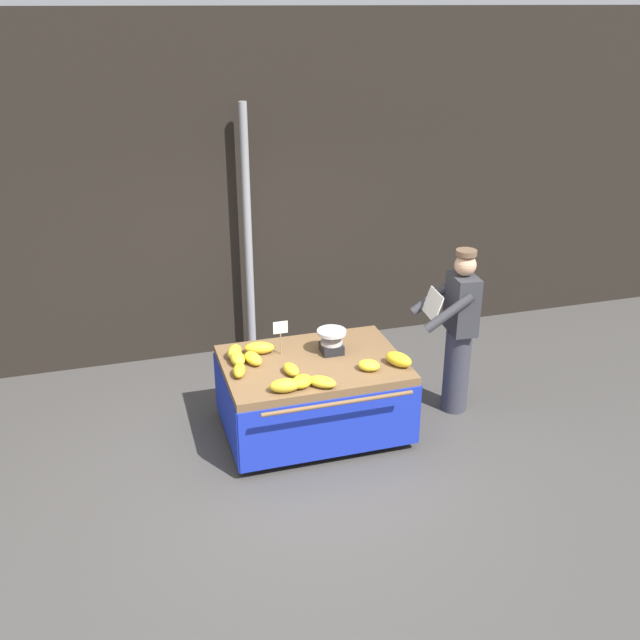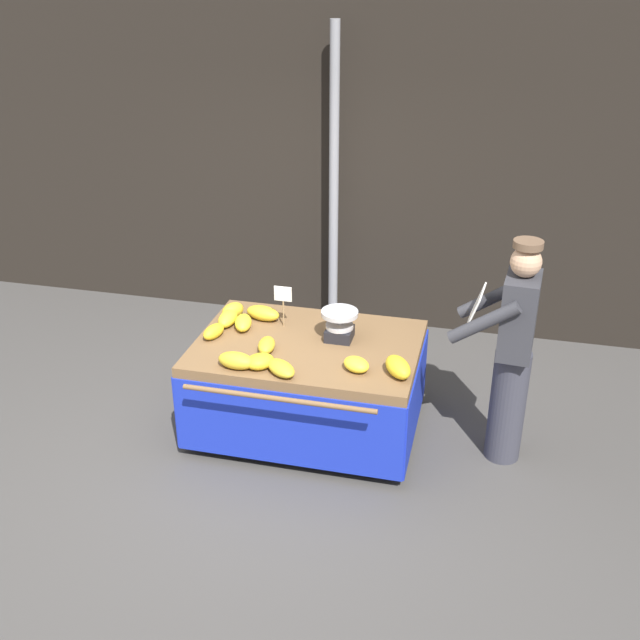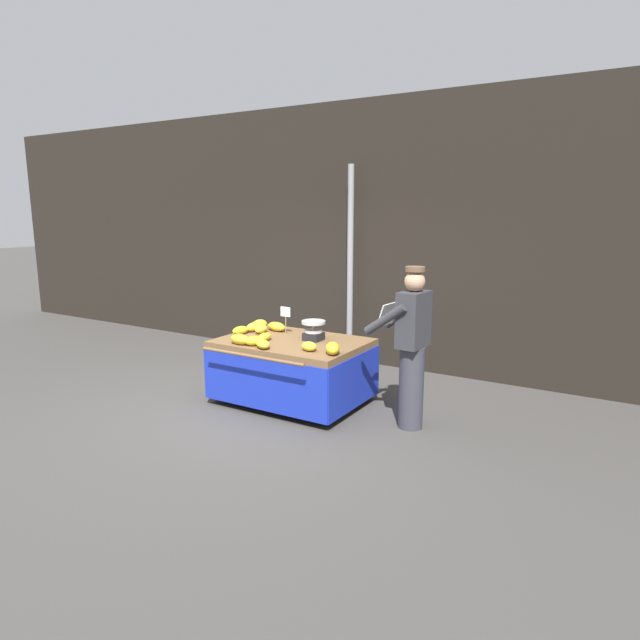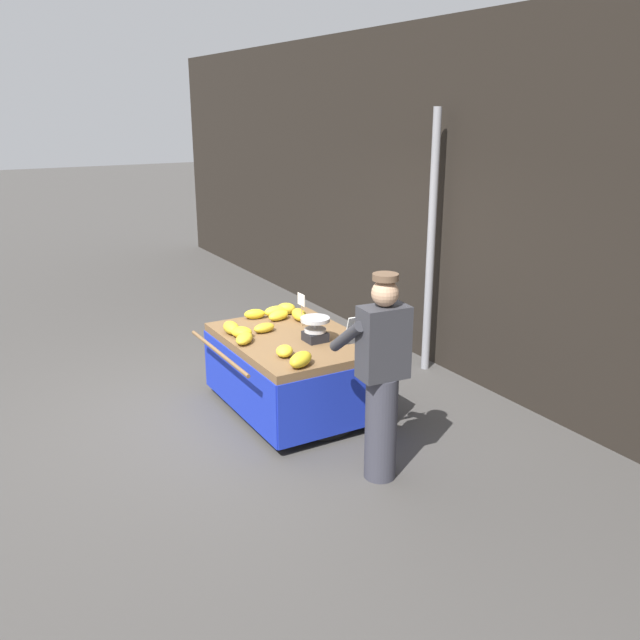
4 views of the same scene
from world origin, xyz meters
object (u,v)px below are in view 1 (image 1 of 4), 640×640
banana_cart (313,380)px  banana_bunch_1 (302,381)px  banana_bunch_7 (285,385)px  banana_bunch_5 (369,365)px  banana_bunch_3 (322,382)px  banana_bunch_6 (239,370)px  street_pole (248,237)px  banana_bunch_8 (399,359)px  banana_bunch_10 (291,369)px  banana_bunch_9 (234,352)px  vendor_person (458,331)px  price_sign (280,331)px  banana_bunch_2 (237,358)px  weighing_scale (332,341)px  banana_bunch_0 (253,358)px  banana_bunch_4 (259,348)px

banana_cart → banana_bunch_1: size_ratio=8.19×
banana_bunch_7 → banana_cart: bearing=50.9°
banana_bunch_5 → banana_cart: bearing=143.9°
banana_bunch_3 → banana_bunch_6: banana_bunch_6 is taller
street_pole → banana_bunch_8: street_pole is taller
banana_bunch_5 → banana_bunch_10: size_ratio=0.88×
banana_bunch_5 → banana_bunch_9: size_ratio=1.01×
banana_bunch_10 → vendor_person: vendor_person is taller
banana_bunch_3 → price_sign: bearing=104.9°
banana_bunch_1 → banana_bunch_10: banana_bunch_1 is taller
banana_cart → banana_bunch_2: 0.75m
price_sign → weighing_scale: bearing=-12.7°
banana_cart → banana_bunch_6: 0.76m
banana_cart → banana_bunch_0: 0.61m
banana_bunch_0 → banana_bunch_6: bearing=-130.6°
banana_bunch_0 → banana_bunch_2: (-0.14, 0.04, 0.00)m
banana_bunch_5 → banana_bunch_7: size_ratio=0.75×
banana_bunch_6 → vendor_person: 2.21m
banana_bunch_4 → banana_bunch_10: size_ratio=1.24×
price_sign → banana_bunch_9: size_ratio=1.70×
banana_cart → banana_bunch_7: size_ratio=6.30×
banana_bunch_6 → vendor_person: bearing=2.2°
banana_bunch_2 → banana_bunch_9: (-0.00, 0.13, 0.01)m
weighing_scale → price_sign: bearing=167.3°
banana_bunch_1 → banana_bunch_9: 0.86m
banana_bunch_3 → banana_bunch_1: bearing=164.7°
banana_cart → banana_bunch_10: size_ratio=7.36×
banana_bunch_7 → vendor_person: 1.95m
banana_bunch_3 → vendor_person: bearing=17.7°
banana_bunch_8 → banana_bunch_1: bearing=-172.1°
banana_cart → banana_bunch_3: size_ratio=6.48×
banana_bunch_1 → banana_bunch_8: size_ratio=0.75×
banana_bunch_10 → banana_bunch_6: bearing=167.0°
banana_bunch_3 → banana_bunch_8: banana_bunch_8 is taller
price_sign → banana_bunch_3: 0.77m
banana_bunch_4 → banana_bunch_2: bearing=-147.7°
weighing_scale → banana_bunch_3: (-0.28, -0.61, -0.07)m
banana_bunch_2 → banana_bunch_8: (1.42, -0.46, 0.01)m
banana_bunch_0 → banana_bunch_8: banana_bunch_8 is taller
price_sign → banana_bunch_9: bearing=173.4°
street_pole → banana_bunch_4: (-0.23, -1.53, -0.63)m
banana_bunch_6 → street_pole: bearing=75.5°
banana_cart → banana_bunch_9: bearing=158.0°
street_pole → banana_bunch_6: bearing=-104.5°
banana_cart → vendor_person: bearing=0.1°
banana_cart → banana_bunch_5: size_ratio=8.38×
banana_bunch_3 → banana_bunch_10: (-0.20, 0.30, -0.00)m
banana_bunch_4 → banana_bunch_8: 1.33m
banana_bunch_2 → banana_bunch_5: 1.22m
banana_bunch_7 → vendor_person: vendor_person is taller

